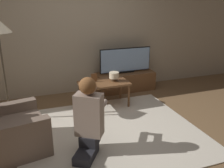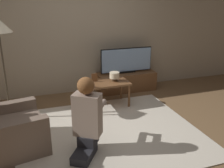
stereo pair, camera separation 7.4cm
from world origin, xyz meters
name	(u,v)px [view 1 (the left image)]	position (x,y,z in m)	size (l,w,h in m)	color
ground_plane	(110,133)	(0.00, 0.00, 0.00)	(10.00, 10.00, 0.00)	brown
wall_back	(78,30)	(0.00, 1.93, 1.30)	(10.00, 0.06, 2.60)	tan
rug	(110,132)	(0.00, 0.00, 0.01)	(2.64, 2.32, 0.02)	beige
tv_stand	(125,81)	(0.92, 1.62, 0.20)	(1.26, 0.44, 0.40)	brown
tv	(125,60)	(0.92, 1.62, 0.67)	(1.13, 0.08, 0.53)	black
coffee_table	(104,85)	(0.22, 0.96, 0.42)	(0.90, 0.49, 0.47)	brown
armchair	(7,132)	(-1.40, -0.01, 0.29)	(0.98, 0.96, 0.92)	#7A6656
person_kneeling	(89,115)	(-0.41, -0.39, 0.54)	(0.63, 0.77, 1.02)	#232328
picture_frame	(94,78)	(0.07, 1.07, 0.54)	(0.11, 0.01, 0.15)	brown
table_lamp	(114,76)	(0.42, 0.97, 0.57)	(0.18, 0.18, 0.17)	#4C3823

